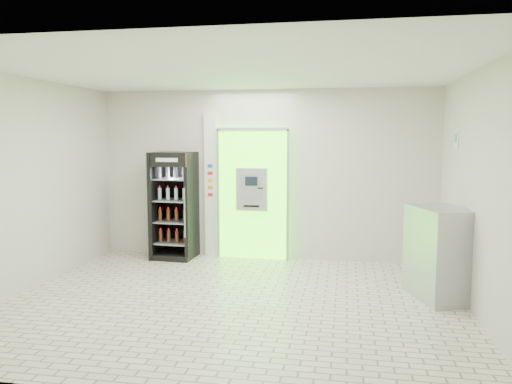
# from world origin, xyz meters

# --- Properties ---
(ground) EXTENTS (6.00, 6.00, 0.00)m
(ground) POSITION_xyz_m (0.00, 0.00, 0.00)
(ground) COLOR beige
(ground) RESTS_ON ground
(room_shell) EXTENTS (6.00, 6.00, 6.00)m
(room_shell) POSITION_xyz_m (0.00, 0.00, 1.84)
(room_shell) COLOR beige
(room_shell) RESTS_ON ground
(atm_assembly) EXTENTS (1.30, 0.24, 2.33)m
(atm_assembly) POSITION_xyz_m (-0.20, 2.41, 1.17)
(atm_assembly) COLOR #4CFB15
(atm_assembly) RESTS_ON ground
(pillar) EXTENTS (0.22, 0.11, 2.60)m
(pillar) POSITION_xyz_m (-0.98, 2.45, 1.30)
(pillar) COLOR silver
(pillar) RESTS_ON ground
(beverage_cooler) EXTENTS (0.75, 0.70, 1.90)m
(beverage_cooler) POSITION_xyz_m (-1.59, 2.18, 0.91)
(beverage_cooler) COLOR black
(beverage_cooler) RESTS_ON ground
(steel_cabinet) EXTENTS (0.91, 1.08, 1.24)m
(steel_cabinet) POSITION_xyz_m (2.68, 0.61, 0.62)
(steel_cabinet) COLOR #A3A6AB
(steel_cabinet) RESTS_ON ground
(exit_sign) EXTENTS (0.02, 0.22, 0.26)m
(exit_sign) POSITION_xyz_m (2.99, 1.40, 2.12)
(exit_sign) COLOR white
(exit_sign) RESTS_ON room_shell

